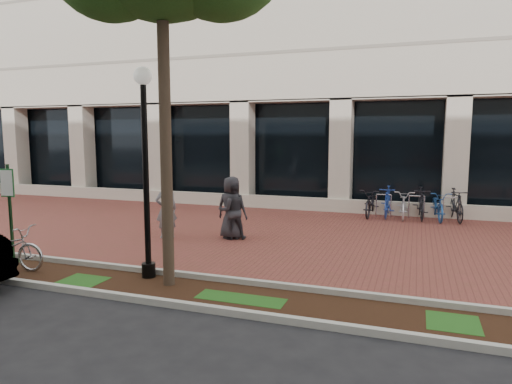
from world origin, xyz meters
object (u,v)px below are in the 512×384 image
(locked_bicycle, at_px, (7,247))
(pedestrian_right, at_px, (232,208))
(parking_sign, at_px, (9,201))
(bike_rack_cluster, at_px, (412,204))
(pedestrian_mid, at_px, (232,211))
(pedestrian_left, at_px, (166,209))
(lamppost, at_px, (145,161))

(locked_bicycle, xyz_separation_m, pedestrian_right, (3.43, 4.36, 0.39))
(parking_sign, height_order, locked_bicycle, parking_sign)
(pedestrian_right, bearing_deg, locked_bicycle, 52.13)
(pedestrian_right, relative_size, bike_rack_cluster, 0.49)
(pedestrian_mid, bearing_deg, pedestrian_right, -78.99)
(locked_bicycle, bearing_deg, parking_sign, 24.74)
(pedestrian_mid, distance_m, pedestrian_right, 0.10)
(pedestrian_left, bearing_deg, bike_rack_cluster, 176.01)
(pedestrian_left, distance_m, bike_rack_cluster, 8.45)
(pedestrian_mid, xyz_separation_m, bike_rack_cluster, (4.66, 4.95, -0.28))
(lamppost, relative_size, pedestrian_mid, 2.64)
(pedestrian_left, height_order, pedestrian_mid, pedestrian_left)
(parking_sign, relative_size, bike_rack_cluster, 0.63)
(locked_bicycle, distance_m, pedestrian_left, 4.19)
(lamppost, xyz_separation_m, bike_rack_cluster, (4.95, 8.72, -1.86))
(pedestrian_left, bearing_deg, locked_bicycle, 22.34)
(lamppost, relative_size, pedestrian_left, 2.55)
(parking_sign, height_order, bike_rack_cluster, parking_sign)
(parking_sign, bearing_deg, bike_rack_cluster, 40.64)
(pedestrian_mid, bearing_deg, pedestrian_left, -13.89)
(locked_bicycle, height_order, pedestrian_right, pedestrian_right)
(locked_bicycle, bearing_deg, pedestrian_right, -42.98)
(lamppost, relative_size, locked_bicycle, 2.27)
(lamppost, height_order, bike_rack_cluster, lamppost)
(parking_sign, distance_m, pedestrian_left, 4.03)
(parking_sign, xyz_separation_m, bike_rack_cluster, (8.29, 8.98, -0.93))
(parking_sign, bearing_deg, pedestrian_mid, 41.30)
(lamppost, xyz_separation_m, pedestrian_right, (0.26, 3.81, -1.50))
(locked_bicycle, xyz_separation_m, pedestrian_left, (1.67, 3.82, 0.34))
(bike_rack_cluster, bearing_deg, parking_sign, -134.44)
(lamppost, distance_m, pedestrian_right, 4.10)
(pedestrian_mid, height_order, bike_rack_cluster, pedestrian_mid)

